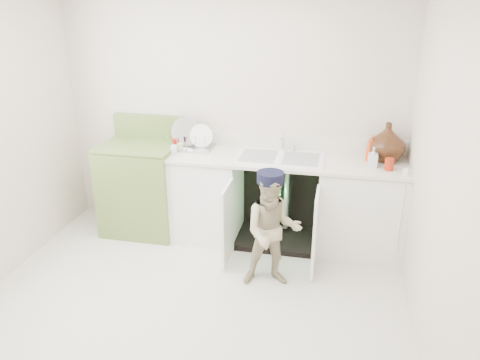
{
  "coord_description": "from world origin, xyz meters",
  "views": [
    {
      "loc": [
        1.07,
        -3.04,
        2.38
      ],
      "look_at": [
        0.27,
        0.7,
        0.84
      ],
      "focal_mm": 35.0,
      "sensor_mm": 36.0,
      "label": 1
    }
  ],
  "objects": [
    {
      "name": "counter_run",
      "position": [
        0.59,
        1.21,
        0.48
      ],
      "size": [
        2.44,
        1.02,
        1.27
      ],
      "color": "white",
      "rests_on": "ground"
    },
    {
      "name": "ground",
      "position": [
        0.0,
        0.0,
        0.0
      ],
      "size": [
        3.5,
        3.5,
        0.0
      ],
      "primitive_type": "plane",
      "color": "beige",
      "rests_on": "ground"
    },
    {
      "name": "room_shell",
      "position": [
        0.0,
        0.0,
        1.25
      ],
      "size": [
        6.0,
        5.5,
        1.26
      ],
      "color": "beige",
      "rests_on": "ground"
    },
    {
      "name": "repair_worker",
      "position": [
        0.6,
        0.44,
        0.52
      ],
      "size": [
        0.57,
        0.67,
        1.04
      ],
      "rotation": [
        0.0,
        0.0,
        0.21
      ],
      "color": "tan",
      "rests_on": "ground"
    },
    {
      "name": "avocado_stove",
      "position": [
        -0.89,
        1.18,
        0.49
      ],
      "size": [
        0.76,
        0.65,
        1.19
      ],
      "color": "olive",
      "rests_on": "ground"
    }
  ]
}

